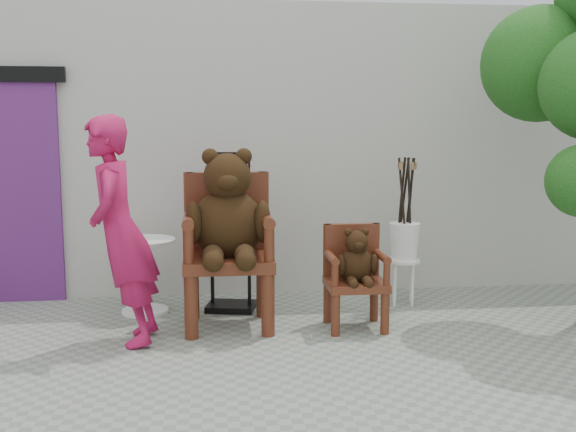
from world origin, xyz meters
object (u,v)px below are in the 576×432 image
object	(u,v)px
stool_bucket	(404,240)
chair_big	(228,226)
cafe_table	(144,267)
display_stand	(230,250)
person	(121,232)
chair_small	(355,267)

from	to	relation	value
stool_bucket	chair_big	bearing A→B (deg)	-163.19
cafe_table	chair_big	bearing A→B (deg)	-33.96
cafe_table	display_stand	bearing A→B (deg)	-0.26
chair_big	cafe_table	world-z (taller)	chair_big
chair_big	person	world-z (taller)	person
person	cafe_table	xyz separation A→B (m)	(0.09, 0.88, -0.48)
chair_big	stool_bucket	world-z (taller)	chair_big
person	chair_small	bearing A→B (deg)	96.41
display_stand	stool_bucket	world-z (taller)	display_stand
chair_big	display_stand	xyz separation A→B (m)	(0.04, 0.52, -0.32)
person	cafe_table	distance (m)	1.01
chair_big	cafe_table	distance (m)	1.05
chair_small	cafe_table	distance (m)	2.00
chair_big	person	xyz separation A→B (m)	(-0.87, -0.36, 0.02)
chair_big	chair_small	size ratio (longest dim) A/B	1.75
chair_big	person	distance (m)	0.94
display_stand	stool_bucket	xyz separation A→B (m)	(1.70, 0.00, 0.06)
cafe_table	stool_bucket	distance (m)	2.53
cafe_table	stool_bucket	world-z (taller)	stool_bucket
stool_bucket	person	bearing A→B (deg)	-161.28
chair_small	display_stand	world-z (taller)	display_stand
person	cafe_table	bearing A→B (deg)	175.08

